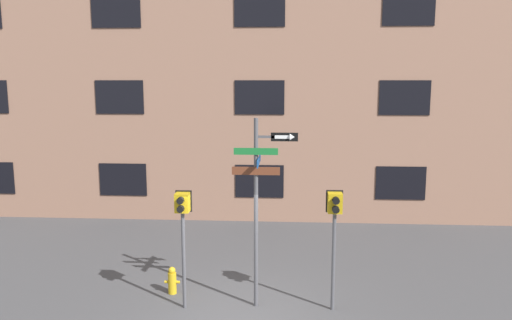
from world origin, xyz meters
TOP-DOWN VIEW (x-y plane):
  - ground_plane at (0.00, 0.00)m, footprint 60.00×60.00m
  - building_facade at (0.00, 7.53)m, footprint 24.00×0.63m
  - street_sign_pole at (0.38, 0.64)m, footprint 1.37×1.08m
  - pedestrian_signal_left at (-1.24, 0.45)m, footprint 0.35×0.40m
  - pedestrian_signal_right at (1.96, 0.56)m, footprint 0.36×0.40m
  - fire_hydrant at (-1.67, 1.15)m, footprint 0.35×0.19m

SIDE VIEW (x-z plane):
  - ground_plane at x=0.00m, z-range 0.00..0.00m
  - fire_hydrant at x=-1.67m, z-range -0.01..0.63m
  - pedestrian_signal_left at x=-1.24m, z-range 0.72..3.30m
  - pedestrian_signal_right at x=1.96m, z-range 0.74..3.34m
  - street_sign_pole at x=0.38m, z-range 0.42..4.53m
  - building_facade at x=0.00m, z-range 0.00..14.37m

